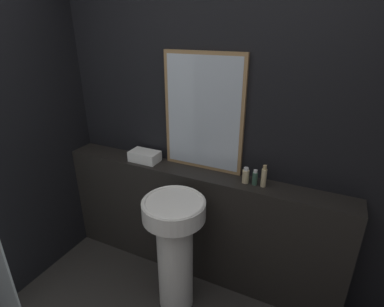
% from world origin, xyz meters
% --- Properties ---
extents(wall_back, '(8.00, 0.06, 2.50)m').
position_xyz_m(wall_back, '(0.00, 1.58, 1.25)').
color(wall_back, black).
rests_on(wall_back, ground_plane).
extents(vanity_counter, '(2.31, 0.23, 0.94)m').
position_xyz_m(vanity_counter, '(0.00, 1.44, 0.47)').
color(vanity_counter, black).
rests_on(vanity_counter, ground_plane).
extents(pedestal_sink, '(0.43, 0.43, 0.91)m').
position_xyz_m(pedestal_sink, '(0.02, 1.04, 0.55)').
color(pedestal_sink, white).
rests_on(pedestal_sink, ground_plane).
extents(mirror, '(0.62, 0.03, 0.87)m').
position_xyz_m(mirror, '(0.02, 1.53, 1.37)').
color(mirror, '#937047').
rests_on(mirror, vanity_counter).
extents(towel_stack, '(0.24, 0.15, 0.08)m').
position_xyz_m(towel_stack, '(-0.46, 1.44, 0.98)').
color(towel_stack, white).
rests_on(towel_stack, vanity_counter).
extents(shampoo_bottle, '(0.05, 0.05, 0.12)m').
position_xyz_m(shampoo_bottle, '(0.39, 1.44, 0.99)').
color(shampoo_bottle, '#C6B284').
rests_on(shampoo_bottle, vanity_counter).
extents(conditioner_bottle, '(0.04, 0.04, 0.11)m').
position_xyz_m(conditioner_bottle, '(0.45, 1.44, 0.99)').
color(conditioner_bottle, '#2D4C3D').
rests_on(conditioner_bottle, vanity_counter).
extents(lotion_bottle, '(0.04, 0.04, 0.16)m').
position_xyz_m(lotion_bottle, '(0.51, 1.44, 1.01)').
color(lotion_bottle, '#C6B284').
rests_on(lotion_bottle, vanity_counter).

